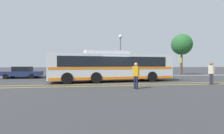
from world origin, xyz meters
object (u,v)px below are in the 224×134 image
street_lamp (120,44)px  transit_bus (112,66)px  parked_car_0 (22,72)px  pedestrian_1 (136,74)px  pedestrian_0 (211,72)px  parked_car_1 (72,73)px  parked_car_2 (112,72)px  tree_0 (182,45)px  parked_car_3 (152,72)px  bus_stop_sign (180,66)px

street_lamp → transit_bus: bearing=-107.3°
parked_car_0 → pedestrian_1: bearing=-134.9°
parked_car_0 → pedestrian_0: (18.22, -9.70, 0.34)m
parked_car_1 → pedestrian_0: pedestrian_0 is taller
parked_car_1 → pedestrian_1: pedestrian_1 is taller
parked_car_2 → pedestrian_1: pedestrian_1 is taller
pedestrian_0 → street_lamp: 13.52m
pedestrian_1 → transit_bus: bearing=139.6°
parked_car_1 → tree_0: tree_0 is taller
parked_car_0 → parked_car_1: size_ratio=1.15×
parked_car_1 → parked_car_3: bearing=86.2°
parked_car_3 → pedestrian_1: 12.20m
parked_car_1 → bus_stop_sign: size_ratio=1.64×
transit_bus → parked_car_0: (-10.31, 5.92, -0.82)m
street_lamp → tree_0: 10.74m
parked_car_2 → parked_car_3: (5.50, -0.47, 0.07)m
pedestrian_1 → tree_0: size_ratio=0.27×
parked_car_3 → bus_stop_sign: bearing=-174.3°
parked_car_1 → transit_bus: bearing=34.1°
parked_car_2 → pedestrian_0: bearing=-141.6°
transit_bus → parked_car_2: size_ratio=2.64×
parked_car_1 → parked_car_3: parked_car_3 is taller
parked_car_0 → parked_car_2: bearing=-89.5°
tree_0 → parked_car_0: bearing=-171.0°
parked_car_1 → pedestrian_0: (12.12, -9.18, 0.37)m
parked_car_3 → parked_car_0: bearing=88.2°
transit_bus → parked_car_1: bearing=-148.2°
street_lamp → tree_0: size_ratio=0.90×
parked_car_1 → pedestrian_0: size_ratio=2.19×
transit_bus → street_lamp: 9.03m
pedestrian_0 → pedestrian_1: size_ratio=1.03×
parked_car_0 → bus_stop_sign: size_ratio=1.90×
transit_bus → pedestrian_0: (7.91, -3.77, -0.48)m
tree_0 → bus_stop_sign: bearing=-121.2°
parked_car_0 → parked_car_1: (6.10, -0.51, -0.03)m
parked_car_2 → bus_stop_sign: 8.88m
parked_car_2 → bus_stop_sign: size_ratio=1.90×
parked_car_2 → transit_bus: bearing=173.9°
parked_car_3 → pedestrian_1: (-5.55, -10.87, 0.29)m
parked_car_0 → street_lamp: (12.82, 2.17, 3.94)m
parked_car_3 → parked_car_2: bearing=85.0°
pedestrian_0 → bus_stop_sign: size_ratio=0.75×
parked_car_1 → street_lamp: street_lamp is taller
bus_stop_sign → tree_0: 12.37m
transit_bus → parked_car_2: bearing=165.5°
pedestrian_0 → parked_car_1: bearing=39.3°
transit_bus → pedestrian_0: bearing=58.5°
parked_car_1 → parked_car_3: 10.59m
parked_car_1 → tree_0: (17.34, 4.24, 4.31)m
tree_0 → parked_car_3: bearing=-147.9°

